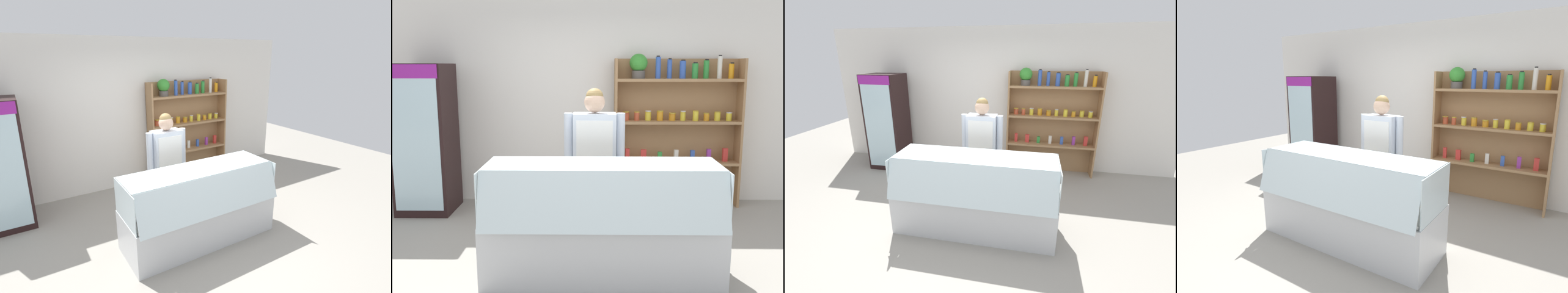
{
  "view_description": "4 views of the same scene",
  "coord_description": "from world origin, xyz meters",
  "views": [
    {
      "loc": [
        -1.87,
        -3.1,
        2.43
      ],
      "look_at": [
        0.24,
        0.34,
        1.18
      ],
      "focal_mm": 28.0,
      "sensor_mm": 36.0,
      "label": 1
    },
    {
      "loc": [
        -0.02,
        -3.65,
        1.83
      ],
      "look_at": [
        -0.07,
        0.35,
        1.08
      ],
      "focal_mm": 40.0,
      "sensor_mm": 36.0,
      "label": 2
    },
    {
      "loc": [
        0.73,
        -2.94,
        2.17
      ],
      "look_at": [
        -0.0,
        0.6,
        0.92
      ],
      "focal_mm": 24.0,
      "sensor_mm": 36.0,
      "label": 3
    },
    {
      "loc": [
        2.01,
        -2.57,
        1.8
      ],
      "look_at": [
        0.13,
        0.33,
        1.04
      ],
      "focal_mm": 28.0,
      "sensor_mm": 36.0,
      "label": 4
    }
  ],
  "objects": [
    {
      "name": "back_wall",
      "position": [
        0.0,
        2.22,
        1.35
      ],
      "size": [
        6.8,
        0.1,
        2.7
      ],
      "primitive_type": "cube",
      "color": "white",
      "rests_on": "ground"
    },
    {
      "name": "deli_display_case",
      "position": [
        0.06,
        -0.05,
        0.31
      ],
      "size": [
        2.03,
        0.78,
        1.01
      ],
      "color": "silver",
      "rests_on": "ground"
    },
    {
      "name": "shop_clerk",
      "position": [
        -0.01,
        0.74,
        0.95
      ],
      "size": [
        0.62,
        0.25,
        1.61
      ],
      "color": "#383D51",
      "rests_on": "ground"
    },
    {
      "name": "drinks_fridge",
      "position": [
        -2.12,
        1.69,
        0.93
      ],
      "size": [
        0.66,
        0.65,
        1.86
      ],
      "color": "black",
      "rests_on": "ground"
    },
    {
      "name": "shelving_unit",
      "position": [
        1.03,
        2.01,
        1.12
      ],
      "size": [
        1.63,
        0.29,
        1.98
      ],
      "color": "#9E754C",
      "rests_on": "ground"
    },
    {
      "name": "ground_plane",
      "position": [
        0.0,
        0.0,
        0.0
      ],
      "size": [
        12.0,
        12.0,
        0.0
      ],
      "primitive_type": "plane",
      "color": "gray"
    }
  ]
}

